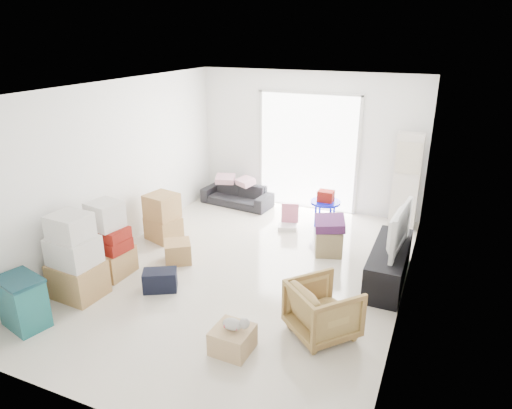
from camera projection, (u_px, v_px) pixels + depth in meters
The scene contains 21 objects.
room_shell at pixel (244, 186), 6.38m from camera, with size 4.98×6.48×3.18m.
sliding_door at pixel (308, 147), 8.98m from camera, with size 2.10×0.04×2.33m.
ac_tower at pixel (406, 182), 8.10m from camera, with size 0.45×0.30×1.75m, color beige.
tv_console at pixel (389, 264), 6.52m from camera, with size 0.47×1.57×0.52m, color black.
television at pixel (391, 243), 6.40m from camera, with size 1.08×0.62×0.14m, color black.
sofa at pixel (237, 192), 9.40m from camera, with size 1.47×0.43×0.57m, color black.
pillow_left at pixel (225, 173), 9.40m from camera, with size 0.41×0.32×0.13m, color #E3A5B4.
pillow_right at pixel (245, 176), 9.24m from camera, with size 0.33×0.26×0.11m, color #E3A5B4.
armchair at pixel (323, 307), 5.33m from camera, with size 0.71×0.66×0.73m, color tan.
storage_bins at pixel (23, 302), 5.49m from camera, with size 0.65×0.53×0.65m.
box_stack_a at pixel (75, 260), 6.06m from camera, with size 0.68×0.58×1.19m.
box_stack_b at pixel (109, 243), 6.63m from camera, with size 0.65×0.57×1.13m.
box_stack_c at pixel (163, 218), 7.79m from camera, with size 0.66×0.60×0.82m.
loose_box at pixel (178, 252), 7.10m from camera, with size 0.40×0.40×0.33m, color tan.
duffel_bag at pixel (160, 280), 6.32m from camera, with size 0.46×0.27×0.29m, color black.
ottoman at pixel (329, 241), 7.34m from camera, with size 0.42×0.42×0.42m, color #897650.
blanket at pixel (330, 226), 7.25m from camera, with size 0.46×0.46×0.14m, color #522256.
kids_table at pixel (326, 201), 8.32m from camera, with size 0.55×0.55×0.68m.
toy_walker at pixel (288, 222), 8.33m from camera, with size 0.41×0.38×0.45m.
wood_crate at pixel (233, 339), 5.12m from camera, with size 0.43×0.43×0.28m, color tan.
plush_bunny at pixel (235, 324), 5.04m from camera, with size 0.31×0.17×0.16m.
Camera 1 is at (2.55, -5.50, 3.38)m, focal length 32.00 mm.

